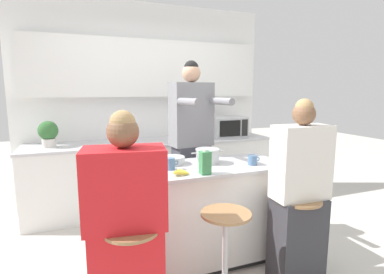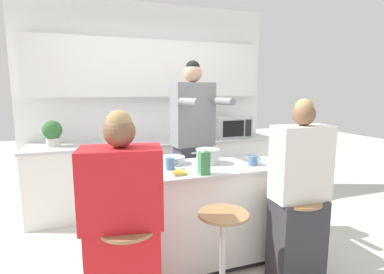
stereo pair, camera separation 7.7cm
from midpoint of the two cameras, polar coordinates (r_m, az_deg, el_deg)
ground_plane at (r=2.95m, az=-0.33°, el=-22.49°), size 16.00×16.00×0.00m
wall_back at (r=4.23m, az=-9.04°, el=8.87°), size 3.41×0.22×2.70m
back_counter at (r=4.06m, az=-7.66°, el=-6.82°), size 3.17×0.70×0.88m
kitchen_island at (r=2.74m, az=-0.33°, el=-14.48°), size 1.64×0.64×0.88m
bar_stool_center at (r=2.30m, az=5.31°, el=-21.76°), size 0.38×0.38×0.70m
bar_stool_rightmost at (r=2.64m, az=18.42°, el=-17.83°), size 0.38×0.38×0.70m
person_cooking at (r=3.15m, az=-0.79°, el=-2.57°), size 0.49×0.62×1.83m
person_wrapped_blanket at (r=2.02m, az=-13.51°, el=-16.91°), size 0.54×0.36×1.42m
person_seated_near at (r=2.54m, az=18.85°, el=-11.60°), size 0.44×0.28×1.48m
cooking_pot at (r=2.71m, az=2.15°, el=-3.63°), size 0.31×0.22×0.13m
fruit_bowl at (r=2.69m, az=-4.57°, el=-4.44°), size 0.22×0.22×0.07m
mixing_bowl_steel at (r=2.33m, az=-15.22°, el=-6.79°), size 0.24×0.24×0.07m
coffee_cup_near at (r=2.50m, az=-4.98°, el=-5.11°), size 0.11×0.07×0.10m
coffee_cup_far at (r=2.70m, az=10.67°, el=-4.33°), size 0.11×0.08×0.09m
banana_bunch at (r=2.34m, az=-3.28°, el=-6.76°), size 0.15×0.11×0.05m
juice_carton at (r=2.36m, az=1.56°, el=-4.88°), size 0.08×0.08×0.20m
microwave at (r=4.26m, az=6.08°, el=1.96°), size 0.50×0.39×0.28m
potted_plant at (r=3.85m, az=-26.23°, el=0.75°), size 0.22×0.22×0.30m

